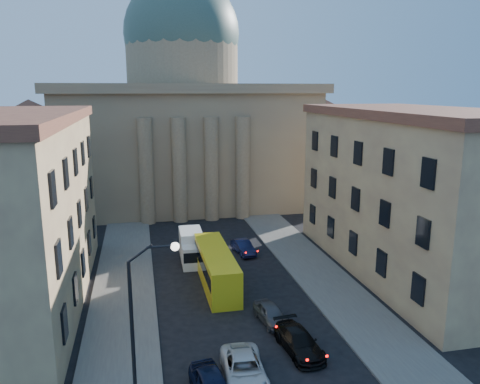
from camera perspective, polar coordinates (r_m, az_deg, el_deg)
The scene contains 12 objects.
sidewalk_left at distance 36.29m, azimuth -14.17°, elevation -14.54°, with size 5.00×60.00×0.15m, color #524F4B.
sidewalk_right at distance 39.32m, azimuth 12.04°, elevation -12.24°, with size 5.00×60.00×0.15m, color #524F4B.
church at distance 70.35m, azimuth -6.80°, elevation 8.72°, with size 68.02×28.76×36.60m.
building_left at distance 38.86m, azimuth -27.20°, elevation -2.18°, with size 11.60×26.60×14.70m.
building_right at distance 44.36m, azimuth 20.42°, elevation 0.08°, with size 11.60×26.60×14.70m.
street_lamp at distance 24.97m, azimuth -11.87°, elevation -14.02°, with size 2.62×0.44×8.83m.
car_left_mid at distance 28.45m, azimuth 0.50°, elevation -20.80°, with size 2.35×5.09×1.41m, color silver.
car_right_mid at distance 31.24m, azimuth 7.22°, elevation -17.64°, with size 1.95×4.79×1.39m, color black.
car_right_far at distance 34.47m, azimuth 3.79°, elevation -14.58°, with size 1.56×3.89×1.32m, color #454649.
car_right_distant at distance 47.63m, azimuth 0.40°, elevation -6.74°, with size 1.43×4.09×1.35m, color black.
city_bus at distance 40.25m, azimuth -2.95°, elevation -9.02°, with size 2.47×10.55×2.97m.
box_truck at distance 45.57m, azimuth -5.92°, elevation -6.77°, with size 2.19×5.33×2.90m.
Camera 1 is at (-6.73, -14.42, 16.29)m, focal length 35.00 mm.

